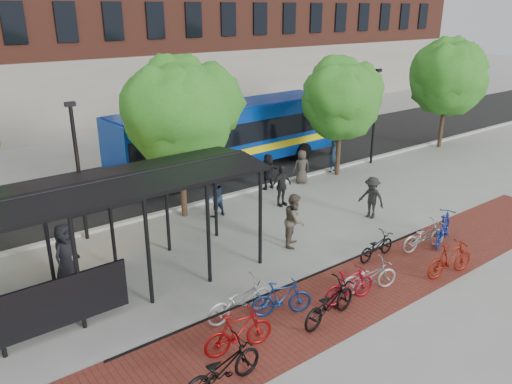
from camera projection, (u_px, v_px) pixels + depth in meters
ground at (291, 223)px, 20.00m from camera, size 160.00×160.00×0.00m
asphalt_street at (190, 174)px, 25.97m from camera, size 160.00×8.00×0.01m
curb at (234, 194)px, 22.97m from camera, size 160.00×0.25×0.12m
brick_strip at (349, 293)px, 15.13m from camera, size 24.00×3.00×0.01m
bike_rack_rail at (298, 294)px, 15.07m from camera, size 12.00×0.05×0.95m
bus_shelter at (86, 203)px, 13.99m from camera, size 10.60×3.07×3.60m
tree_b at (181, 109)px, 19.30m from camera, size 5.15×4.20×6.47m
tree_c at (342, 96)px, 24.54m from camera, size 4.66×3.80×5.92m
tree_d at (449, 73)px, 29.50m from camera, size 5.39×4.40×6.55m
lamp_post_left at (78, 169)px, 17.77m from camera, size 0.35×0.20×5.12m
lamp_post_right at (375, 114)px, 26.83m from camera, size 0.35×0.20×5.12m
bus at (229, 133)px, 26.02m from camera, size 12.99×3.47×3.48m
bike_0 at (222, 368)px, 11.15m from camera, size 2.19×0.91×1.12m
bike_1 at (239, 332)px, 12.40m from camera, size 1.94×0.83×1.13m
bike_2 at (240, 300)px, 13.78m from camera, size 2.12×0.81×1.10m
bike_3 at (282, 298)px, 13.90m from camera, size 1.80×1.16×1.05m
bike_4 at (329, 303)px, 13.63m from camera, size 2.19×1.03×1.10m
bike_5 at (349, 285)px, 14.52m from camera, size 1.84×0.74×1.08m
bike_6 at (369, 276)px, 15.10m from camera, size 2.00×1.16×0.99m
bike_8 at (376, 246)px, 17.09m from camera, size 1.74×0.69×0.90m
bike_9 at (450, 259)px, 15.96m from camera, size 1.98×0.86×1.15m
bike_10 at (424, 236)px, 17.71m from camera, size 2.05×1.00×1.03m
bike_11 at (443, 228)px, 18.13m from camera, size 2.09×1.26×1.22m
pedestrian_0 at (65, 253)px, 15.48m from camera, size 1.13×1.04×1.94m
pedestrian_2 at (215, 197)px, 20.42m from camera, size 0.88×0.71×1.73m
pedestrian_4 at (281, 186)px, 21.52m from camera, size 1.08×0.47×1.82m
pedestrian_5 at (268, 171)px, 23.57m from camera, size 1.59×0.52×1.71m
pedestrian_6 at (302, 167)px, 24.32m from camera, size 0.95×0.79×1.67m
pedestrian_7 at (333, 156)px, 26.03m from camera, size 0.67×0.49×1.70m
pedestrian_8 at (295, 220)px, 17.87m from camera, size 1.21×1.18×1.97m
pedestrian_9 at (372, 198)px, 20.27m from camera, size 0.84×1.23×1.75m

